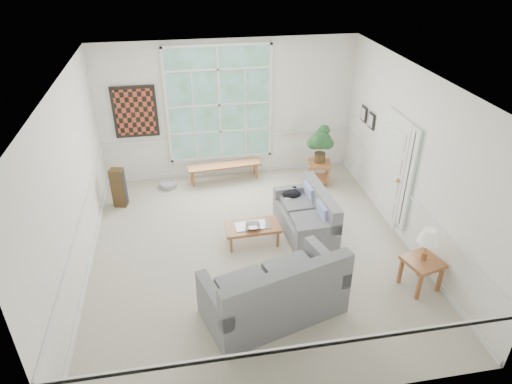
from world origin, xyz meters
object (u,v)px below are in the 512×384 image
Objects in this scene: coffee_table at (252,234)px; loveseat_right at (305,212)px; loveseat_front at (273,284)px; end_table at (319,173)px; side_table at (420,273)px.

loveseat_right is at bearing 8.10° from coffee_table.
loveseat_right is at bearing 45.81° from loveseat_front.
loveseat_right is 1.61× the size of coffee_table.
coffee_table is at bearing -173.65° from loveseat_right.
coffee_table is 2.65m from end_table.
end_table is at bearing 47.35° from loveseat_front.
side_table reaches higher than coffee_table.
end_table is at bearing 98.89° from side_table.
coffee_table is (-1.00, -0.18, -0.24)m from loveseat_right.
loveseat_front reaches higher than end_table.
loveseat_right is at bearing 127.29° from side_table.
side_table is (2.36, -1.61, 0.08)m from coffee_table.
loveseat_front is at bearing -121.14° from loveseat_right.
loveseat_front reaches higher than coffee_table.
coffee_table is at bearing -132.80° from end_table.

